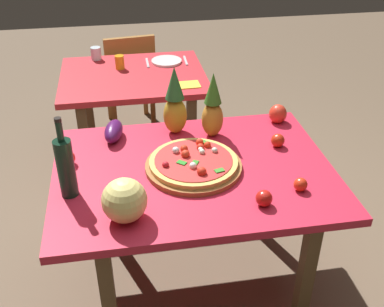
{
  "coord_description": "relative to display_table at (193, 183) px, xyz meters",
  "views": [
    {
      "loc": [
        -0.31,
        -1.81,
        1.99
      ],
      "look_at": [
        0.0,
        0.05,
        0.81
      ],
      "focal_mm": 43.47,
      "sensor_mm": 36.0,
      "label": 1
    }
  ],
  "objects": [
    {
      "name": "background_table",
      "position": [
        -0.21,
        1.22,
        -0.03
      ],
      "size": [
        0.99,
        0.8,
        0.76
      ],
      "color": "brown",
      "rests_on": "ground_plane"
    },
    {
      "name": "display_table",
      "position": [
        0.0,
        0.0,
        0.0
      ],
      "size": [
        1.32,
        0.97,
        0.76
      ],
      "color": "brown",
      "rests_on": "ground_plane"
    },
    {
      "name": "wine_bottle",
      "position": [
        -0.57,
        -0.11,
        0.23
      ],
      "size": [
        0.08,
        0.08,
        0.38
      ],
      "color": "black",
      "rests_on": "display_table"
    },
    {
      "name": "tomato_by_bottle",
      "position": [
        -0.59,
        0.14,
        0.12
      ],
      "size": [
        0.07,
        0.07,
        0.07
      ],
      "primitive_type": "sphere",
      "color": "red",
      "rests_on": "display_table"
    },
    {
      "name": "dining_chair",
      "position": [
        -0.22,
        1.85,
        -0.19
      ],
      "size": [
        0.45,
        0.45,
        0.85
      ],
      "rotation": [
        0.0,
        0.0,
        3.27
      ],
      "color": "#935B2D",
      "rests_on": "ground_plane"
    },
    {
      "name": "drinking_glass_juice",
      "position": [
        -0.3,
        1.34,
        0.13
      ],
      "size": [
        0.06,
        0.06,
        0.1
      ],
      "primitive_type": "cylinder",
      "color": "orange",
      "rests_on": "background_table"
    },
    {
      "name": "melon",
      "position": [
        -0.33,
        -0.31,
        0.18
      ],
      "size": [
        0.18,
        0.18,
        0.18
      ],
      "primitive_type": "sphere",
      "color": "#E4D576",
      "rests_on": "display_table"
    },
    {
      "name": "fork_utensil",
      "position": [
        -0.1,
        1.41,
        0.09
      ],
      "size": [
        0.02,
        0.18,
        0.01
      ],
      "primitive_type": "cube",
      "rotation": [
        0.0,
        0.0,
        -0.01
      ],
      "color": "silver",
      "rests_on": "background_table"
    },
    {
      "name": "dinner_plate",
      "position": [
        0.04,
        1.41,
        0.09
      ],
      "size": [
        0.22,
        0.22,
        0.02
      ],
      "primitive_type": "cylinder",
      "color": "white",
      "rests_on": "background_table"
    },
    {
      "name": "bell_pepper",
      "position": [
        0.54,
        0.39,
        0.13
      ],
      "size": [
        0.1,
        0.1,
        0.11
      ],
      "primitive_type": "ellipsoid",
      "color": "red",
      "rests_on": "display_table"
    },
    {
      "name": "pineapple_left",
      "position": [
        -0.04,
        0.37,
        0.25
      ],
      "size": [
        0.12,
        0.12,
        0.37
      ],
      "color": "#B48C24",
      "rests_on": "display_table"
    },
    {
      "name": "tomato_near_board",
      "position": [
        0.25,
        -0.32,
        0.12
      ],
      "size": [
        0.07,
        0.07,
        0.07
      ],
      "primitive_type": "sphere",
      "color": "red",
      "rests_on": "display_table"
    },
    {
      "name": "pizza_board",
      "position": [
        0.0,
        0.0,
        0.1
      ],
      "size": [
        0.46,
        0.46,
        0.02
      ],
      "primitive_type": "cylinder",
      "color": "#935B2D",
      "rests_on": "display_table"
    },
    {
      "name": "eggplant",
      "position": [
        -0.36,
        0.35,
        0.13
      ],
      "size": [
        0.13,
        0.21,
        0.09
      ],
      "primitive_type": "ellipsoid",
      "rotation": [
        0.0,
        0.0,
        1.37
      ],
      "color": "#47154F",
      "rests_on": "display_table"
    },
    {
      "name": "drinking_glass_water",
      "position": [
        -0.46,
        1.55,
        0.13
      ],
      "size": [
        0.07,
        0.07,
        0.09
      ],
      "primitive_type": "cylinder",
      "color": "silver",
      "rests_on": "background_table"
    },
    {
      "name": "pizza",
      "position": [
        0.0,
        0.01,
        0.12
      ],
      "size": [
        0.42,
        0.42,
        0.06
      ],
      "color": "#DCB255",
      "rests_on": "pizza_board"
    },
    {
      "name": "tomato_at_corner",
      "position": [
        0.44,
        -0.25,
        0.11
      ],
      "size": [
        0.06,
        0.06,
        0.06
      ],
      "primitive_type": "sphere",
      "color": "red",
      "rests_on": "display_table"
    },
    {
      "name": "tomato_beside_pepper",
      "position": [
        0.46,
        0.13,
        0.12
      ],
      "size": [
        0.07,
        0.07,
        0.07
      ],
      "primitive_type": "sphere",
      "color": "red",
      "rests_on": "display_table"
    },
    {
      "name": "ground_plane",
      "position": [
        0.0,
        0.0,
        -0.67
      ],
      "size": [
        10.0,
        10.0,
        0.0
      ],
      "primitive_type": "plane",
      "color": "brown"
    },
    {
      "name": "pineapple_right",
      "position": [
        0.15,
        0.3,
        0.24
      ],
      "size": [
        0.11,
        0.11,
        0.35
      ],
      "color": "#BA832B",
      "rests_on": "display_table"
    },
    {
      "name": "knife_utensil",
      "position": [
        0.18,
        1.41,
        0.09
      ],
      "size": [
        0.02,
        0.18,
        0.01
      ],
      "primitive_type": "cube",
      "rotation": [
        0.0,
        0.0,
        -0.04
      ],
      "color": "silver",
      "rests_on": "background_table"
    },
    {
      "name": "napkin_folded",
      "position": [
        0.14,
        0.97,
        0.09
      ],
      "size": [
        0.14,
        0.12,
        0.01
      ],
      "primitive_type": "cube",
      "rotation": [
        0.0,
        0.0,
        0.03
      ],
      "color": "yellow",
      "rests_on": "background_table"
    }
  ]
}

